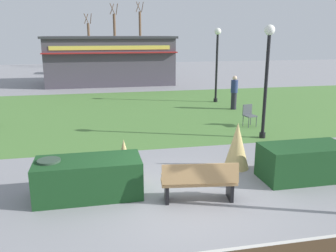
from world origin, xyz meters
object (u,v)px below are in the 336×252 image
(food_kiosk, at_px, (110,60))
(cafe_chair_east, at_px, (249,114))
(park_bench, at_px, (199,182))
(tree_right_bg, at_px, (140,38))
(lamppost_far, at_px, (217,56))
(tree_left_bg, at_px, (115,40))
(tree_center_bg, at_px, (89,44))
(parked_car_west_slot, at_px, (71,66))
(trash_bin, at_px, (50,179))
(lamppost_mid, at_px, (267,68))
(person_strolling, at_px, (234,92))

(food_kiosk, distance_m, cafe_chair_east, 15.35)
(park_bench, bearing_deg, tree_right_bg, 84.59)
(lamppost_far, relative_size, tree_left_bg, 0.59)
(tree_right_bg, height_order, tree_center_bg, tree_right_bg)
(parked_car_west_slot, bearing_deg, food_kiosk, -67.06)
(tree_left_bg, distance_m, tree_right_bg, 3.83)
(trash_bin, height_order, tree_center_bg, tree_center_bg)
(tree_right_bg, bearing_deg, food_kiosk, -106.35)
(tree_center_bg, bearing_deg, park_bench, -85.90)
(food_kiosk, distance_m, tree_center_bg, 14.86)
(parked_car_west_slot, xyz_separation_m, tree_center_bg, (1.81, 6.70, 1.95))
(food_kiosk, xyz_separation_m, cafe_chair_east, (4.88, -14.50, -1.24))
(park_bench, xyz_separation_m, lamppost_far, (4.40, 11.48, 2.05))
(parked_car_west_slot, xyz_separation_m, tree_right_bg, (7.67, 6.47, 2.60))
(lamppost_far, xyz_separation_m, tree_right_bg, (-1.08, 23.66, 0.72))
(lamppost_far, xyz_separation_m, tree_center_bg, (-6.94, 23.88, 0.06))
(trash_bin, relative_size, tree_left_bg, 0.14)
(lamppost_mid, relative_size, lamppost_far, 1.00)
(cafe_chair_east, bearing_deg, lamppost_mid, -96.97)
(trash_bin, height_order, food_kiosk, food_kiosk)
(cafe_chair_east, bearing_deg, tree_left_bg, 97.87)
(lamppost_mid, bearing_deg, lamppost_far, 84.66)
(cafe_chair_east, bearing_deg, lamppost_far, 85.18)
(tree_left_bg, bearing_deg, cafe_chair_east, -82.13)
(food_kiosk, bearing_deg, cafe_chair_east, -71.39)
(tree_left_bg, bearing_deg, parked_car_west_slot, -137.53)
(cafe_chair_east, relative_size, parked_car_west_slot, 0.21)
(park_bench, height_order, trash_bin, park_bench)
(park_bench, relative_size, lamppost_far, 0.44)
(cafe_chair_east, xyz_separation_m, tree_center_bg, (-6.48, 29.26, 2.06))
(tree_right_bg, relative_size, tree_center_bg, 1.22)
(cafe_chair_east, height_order, tree_center_bg, tree_center_bg)
(park_bench, distance_m, person_strolling, 10.49)
(trash_bin, xyz_separation_m, food_kiosk, (2.36, 19.78, 1.30))
(food_kiosk, bearing_deg, tree_center_bg, 96.19)
(park_bench, distance_m, tree_left_bg, 32.98)
(parked_car_west_slot, distance_m, tree_center_bg, 7.20)
(person_strolling, bearing_deg, food_kiosk, 17.89)
(trash_bin, height_order, cafe_chair_east, trash_bin)
(tree_right_bg, bearing_deg, parked_car_west_slot, -139.86)
(park_bench, height_order, person_strolling, person_strolling)
(park_bench, xyz_separation_m, cafe_chair_east, (3.95, 6.11, 0.05))
(lamppost_mid, height_order, tree_right_bg, tree_right_bg)
(food_kiosk, height_order, parked_car_west_slot, food_kiosk)
(lamppost_far, distance_m, cafe_chair_east, 5.75)
(food_kiosk, distance_m, tree_right_bg, 15.21)
(park_bench, height_order, food_kiosk, food_kiosk)
(tree_right_bg, bearing_deg, tree_left_bg, -143.65)
(lamppost_far, distance_m, food_kiosk, 10.60)
(tree_center_bg, bearing_deg, lamppost_mid, -78.54)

